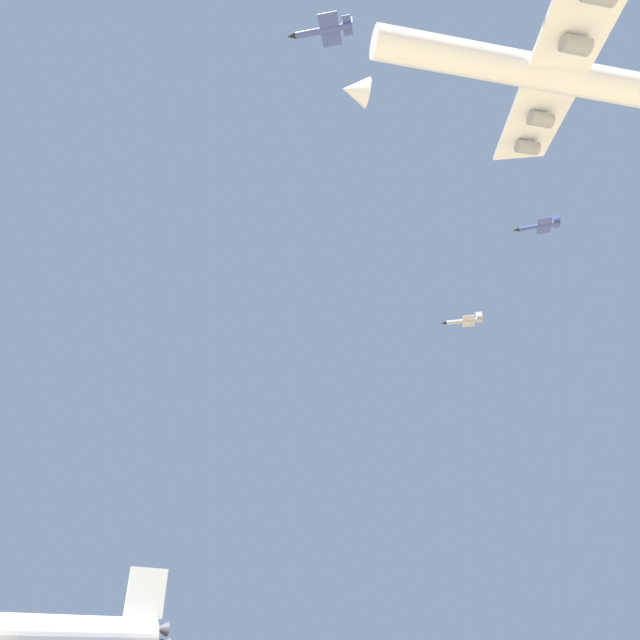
% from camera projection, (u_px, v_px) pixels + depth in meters
% --- Properties ---
extents(space_shuttle, '(38.66, 27.44, 15.80)m').
position_uv_depth(space_shuttle, '(43.00, 637.00, 82.21)').
color(space_shuttle, white).
rests_on(space_shuttle, ground).
extents(carrier_jet, '(57.81, 67.37, 23.94)m').
position_uv_depth(carrier_jet, '(551.00, 73.00, 108.15)').
color(carrier_jet, white).
extents(chase_jet_lead, '(10.30, 14.53, 4.00)m').
position_uv_depth(chase_jet_lead, '(464.00, 321.00, 206.84)').
color(chase_jet_lead, '#999EA3').
extents(chase_jet_right_wing, '(10.35, 14.51, 4.00)m').
position_uv_depth(chase_jet_right_wing, '(323.00, 30.00, 127.38)').
color(chase_jet_right_wing, '#38478C').
extents(chase_jet_high_escort, '(9.68, 14.84, 4.00)m').
position_uv_depth(chase_jet_high_escort, '(539.00, 226.00, 185.94)').
color(chase_jet_high_escort, '#38478C').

